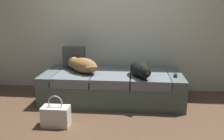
# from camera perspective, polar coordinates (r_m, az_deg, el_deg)

# --- Properties ---
(ground_plane) EXTENTS (10.00, 10.00, 0.00)m
(ground_plane) POSITION_cam_1_polar(r_m,az_deg,el_deg) (2.75, -2.06, -15.11)
(ground_plane) COLOR brown
(back_wall) EXTENTS (6.40, 0.10, 2.80)m
(back_wall) POSITION_cam_1_polar(r_m,az_deg,el_deg) (4.05, 0.92, 15.00)
(back_wall) COLOR silver
(back_wall) RESTS_ON ground
(couch) EXTENTS (2.03, 0.88, 0.44)m
(couch) POSITION_cam_1_polar(r_m,az_deg,el_deg) (3.62, 0.08, -3.94)
(couch) COLOR #485850
(couch) RESTS_ON ground
(dog_tan) EXTENTS (0.58, 0.51, 0.22)m
(dog_tan) POSITION_cam_1_polar(r_m,az_deg,el_deg) (3.58, -7.08, 1.21)
(dog_tan) COLOR olive
(dog_tan) RESTS_ON couch
(dog_dark) EXTENTS (0.37, 0.58, 0.20)m
(dog_dark) POSITION_cam_1_polar(r_m,az_deg,el_deg) (3.35, 6.79, 0.19)
(dog_dark) COLOR black
(dog_dark) RESTS_ON couch
(tv_remote) EXTENTS (0.07, 0.16, 0.02)m
(tv_remote) POSITION_cam_1_polar(r_m,az_deg,el_deg) (3.46, 14.79, -1.29)
(tv_remote) COLOR black
(tv_remote) RESTS_ON couch
(throw_pillow) EXTENTS (0.35, 0.15, 0.34)m
(throw_pillow) POSITION_cam_1_polar(r_m,az_deg,el_deg) (3.86, -8.95, 3.01)
(throw_pillow) COLOR #3E4746
(throw_pillow) RESTS_ON couch
(handbag) EXTENTS (0.32, 0.18, 0.38)m
(handbag) POSITION_cam_1_polar(r_m,az_deg,el_deg) (2.96, -13.13, -10.50)
(handbag) COLOR white
(handbag) RESTS_ON ground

